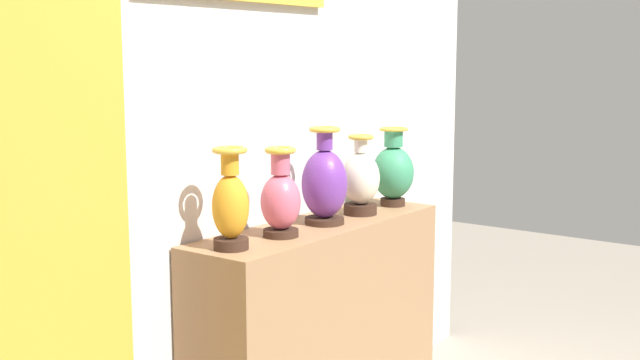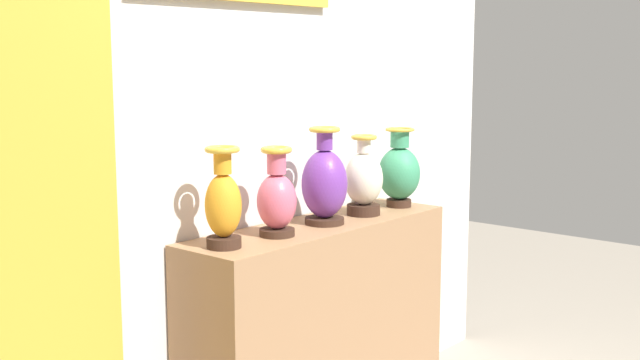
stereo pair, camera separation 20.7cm
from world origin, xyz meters
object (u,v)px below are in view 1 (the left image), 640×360
(vase_rose, at_px, (281,199))
(vase_jade, at_px, (393,171))
(vase_ivory, at_px, (360,180))
(vase_violet, at_px, (325,183))
(vase_amber, at_px, (231,205))

(vase_rose, distance_m, vase_jade, 0.79)
(vase_ivory, distance_m, vase_jade, 0.25)
(vase_violet, relative_size, vase_ivory, 1.15)
(vase_rose, bearing_deg, vase_ivory, 0.29)
(vase_violet, height_order, vase_ivory, vase_violet)
(vase_amber, relative_size, vase_ivory, 1.05)
(vase_rose, bearing_deg, vase_violet, 1.37)
(vase_jade, bearing_deg, vase_ivory, 178.66)
(vase_violet, xyz_separation_m, vase_jade, (0.51, -0.01, -0.01))
(vase_amber, bearing_deg, vase_jade, -0.81)
(vase_amber, relative_size, vase_violet, 0.92)
(vase_rose, distance_m, vase_violet, 0.29)
(vase_violet, relative_size, vase_jade, 1.11)
(vase_rose, bearing_deg, vase_amber, 177.46)
(vase_jade, bearing_deg, vase_violet, 178.86)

